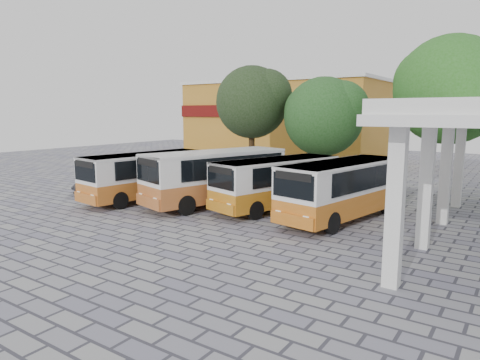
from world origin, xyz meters
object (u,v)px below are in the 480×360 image
Objects in this scene: bus_far_right at (343,186)px; parked_car at (109,183)px; bus_centre_right at (277,180)px; bus_centre_left at (216,174)px; bus_far_left at (146,173)px.

parked_car is at bearing -162.51° from bus_far_right.
bus_centre_left is at bearing -148.95° from bus_centre_right.
bus_far_left is 1.74× the size of parked_car.
bus_centre_left reaches higher than bus_centre_right.
bus_centre_left reaches higher than bus_far_right.
bus_centre_left is at bearing 24.28° from bus_far_left.
bus_centre_left is 1.11× the size of bus_centre_right.
bus_far_left is at bearing -159.37° from bus_far_right.
bus_far_left reaches higher than parked_car.
bus_centre_right is (7.49, 2.11, -0.03)m from bus_far_left.
bus_far_left is 1.00× the size of bus_centre_right.
bus_far_left is 7.78m from bus_centre_right.
bus_centre_right reaches higher than parked_car.
bus_far_right is at bearing 13.39° from bus_centre_right.
bus_far_right is at bearing 25.06° from parked_car.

